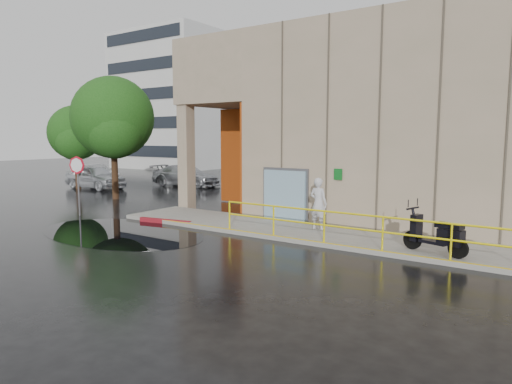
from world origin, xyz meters
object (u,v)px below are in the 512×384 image
(red_curb, at_px, (165,221))
(tree_near, at_px, (113,121))
(stop_sign, at_px, (77,173))
(car_c, at_px, (186,176))
(car_b, at_px, (95,174))
(tree_far, at_px, (76,135))
(scooter, at_px, (436,224))
(person, at_px, (318,204))
(car_a, at_px, (95,177))

(red_curb, bearing_deg, tree_near, 154.30)
(stop_sign, distance_m, car_c, 12.74)
(car_b, bearing_deg, tree_far, -138.55)
(scooter, bearing_deg, car_b, 179.06)
(car_b, height_order, tree_far, tree_far)
(tree_near, relative_size, tree_far, 1.23)
(stop_sign, xyz_separation_m, tree_near, (-3.01, 4.44, 2.46))
(red_curb, relative_size, tree_near, 0.35)
(stop_sign, relative_size, car_c, 0.51)
(tree_near, height_order, tree_far, tree_near)
(car_c, bearing_deg, car_b, 101.86)
(person, distance_m, stop_sign, 10.88)
(tree_far, bearing_deg, stop_sign, -34.35)
(car_b, height_order, car_c, car_c)
(person, bearing_deg, tree_near, -1.24)
(red_curb, height_order, car_b, car_b)
(person, bearing_deg, car_c, -25.01)
(person, xyz_separation_m, car_c, (-15.08, 9.24, -0.34))
(car_c, bearing_deg, tree_near, -175.13)
(car_a, xyz_separation_m, car_b, (-3.18, 2.33, -0.09))
(tree_far, bearing_deg, person, -10.52)
(stop_sign, height_order, tree_near, tree_near)
(car_b, xyz_separation_m, car_c, (7.09, 2.40, 0.03))
(person, relative_size, tree_near, 0.28)
(scooter, height_order, car_b, scooter)
(stop_sign, bearing_deg, car_b, 147.36)
(person, distance_m, scooter, 4.56)
(person, distance_m, car_b, 23.21)
(person, relative_size, tree_far, 0.34)
(car_c, xyz_separation_m, tree_near, (1.54, -7.40, 3.64))
(tree_near, bearing_deg, person, -7.73)
(scooter, distance_m, stop_sign, 15.00)
(red_curb, bearing_deg, stop_sign, -170.03)
(scooter, xyz_separation_m, car_c, (-19.46, 10.54, -0.27))
(person, distance_m, tree_far, 20.18)
(person, xyz_separation_m, car_b, (-22.17, 6.84, -0.38))
(red_curb, distance_m, car_b, 18.36)
(person, height_order, tree_near, tree_near)
(red_curb, relative_size, car_c, 0.46)
(person, height_order, stop_sign, stop_sign)
(tree_near, bearing_deg, car_b, 149.88)
(stop_sign, relative_size, tree_near, 0.39)
(person, relative_size, car_a, 0.40)
(person, relative_size, stop_sign, 0.71)
(car_b, distance_m, tree_far, 4.98)
(stop_sign, bearing_deg, person, 20.26)
(red_curb, relative_size, car_a, 0.50)
(scooter, distance_m, tree_far, 24.70)
(person, bearing_deg, scooter, 169.96)
(tree_far, bearing_deg, tree_near, -16.48)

